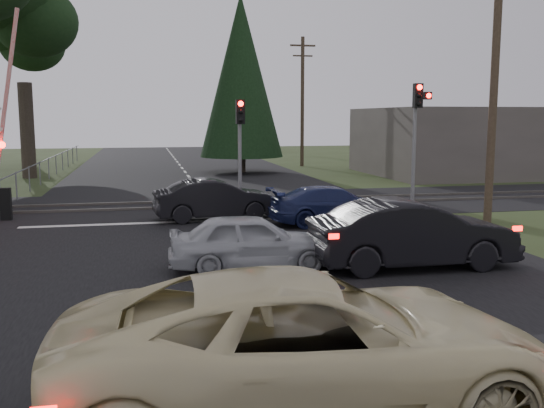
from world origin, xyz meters
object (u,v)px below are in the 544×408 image
object	(u,v)px
dark_car_far	(216,200)
blue_sedan	(333,205)
traffic_signal_right	(418,121)
dark_hatchback	(412,234)
silver_car	(251,241)
utility_pole_far	(244,106)
cream_coupe	(310,344)
utility_pole_near	(495,77)
traffic_signal_center	(240,135)
utility_pole_mid	(302,99)

from	to	relation	value
dark_car_far	blue_sedan	bearing A→B (deg)	-119.69
traffic_signal_right	dark_hatchback	world-z (taller)	traffic_signal_right
silver_car	traffic_signal_right	bearing A→B (deg)	-42.04
utility_pole_far	cream_coupe	distance (m)	61.09
cream_coupe	blue_sedan	size ratio (longest dim) A/B	1.40
traffic_signal_right	utility_pole_near	bearing A→B (deg)	-74.66
silver_car	blue_sedan	distance (m)	6.43
blue_sedan	utility_pole_near	bearing A→B (deg)	-101.81
cream_coupe	utility_pole_far	bearing A→B (deg)	-6.19
dark_hatchback	silver_car	bearing A→B (deg)	80.50
dark_hatchback	silver_car	size ratio (longest dim) A/B	1.26
dark_hatchback	blue_sedan	world-z (taller)	dark_hatchback
cream_coupe	silver_car	size ratio (longest dim) A/B	1.57
traffic_signal_right	silver_car	size ratio (longest dim) A/B	1.25
traffic_signal_right	dark_car_far	xyz separation A→B (m)	(-7.75, -0.97, -2.63)
utility_pole_near	utility_pole_far	xyz separation A→B (m)	(0.00, 49.00, 0.00)
traffic_signal_center	blue_sedan	distance (m)	5.05
cream_coupe	dark_car_far	world-z (taller)	cream_coupe
dark_hatchback	utility_pole_far	bearing A→B (deg)	-5.15
traffic_signal_center	silver_car	size ratio (longest dim) A/B	1.09
traffic_signal_right	silver_car	xyz separation A→B (m)	(-7.75, -7.93, -2.67)
utility_pole_far	dark_hatchback	size ratio (longest dim) A/B	1.90
traffic_signal_right	cream_coupe	distance (m)	17.08
traffic_signal_right	utility_pole_mid	bearing A→B (deg)	87.34
traffic_signal_right	cream_coupe	world-z (taller)	traffic_signal_right
utility_pole_far	blue_sedan	bearing A→B (deg)	-95.99
traffic_signal_center	utility_pole_far	bearing A→B (deg)	80.40
utility_pole_far	cream_coupe	bearing A→B (deg)	-98.69
traffic_signal_center	utility_pole_mid	size ratio (longest dim) A/B	0.46
traffic_signal_center	blue_sedan	xyz separation A→B (m)	(2.45, -3.83, -2.19)
blue_sedan	dark_car_far	world-z (taller)	dark_car_far
silver_car	cream_coupe	bearing A→B (deg)	178.02
traffic_signal_center	dark_hatchback	size ratio (longest dim) A/B	0.86
utility_pole_near	dark_car_far	world-z (taller)	utility_pole_near
traffic_signal_right	utility_pole_near	world-z (taller)	utility_pole_near
utility_pole_far	cream_coupe	world-z (taller)	utility_pole_far
utility_pole_far	dark_car_far	size ratio (longest dim) A/B	2.16
utility_pole_near	blue_sedan	world-z (taller)	utility_pole_near
dark_hatchback	silver_car	xyz separation A→B (m)	(-3.66, 0.62, -0.14)
utility_pole_mid	dark_car_far	bearing A→B (deg)	-112.03
utility_pole_near	traffic_signal_center	bearing A→B (deg)	148.05
traffic_signal_center	silver_car	world-z (taller)	traffic_signal_center
traffic_signal_right	dark_hatchback	size ratio (longest dim) A/B	0.99
utility_pole_mid	dark_hatchback	xyz separation A→B (m)	(-5.04, -29.08, -3.94)
utility_pole_far	dark_hatchback	xyz separation A→B (m)	(-5.04, -54.08, -3.94)
traffic_signal_center	blue_sedan	bearing A→B (deg)	-57.45
traffic_signal_center	cream_coupe	distance (m)	16.16
blue_sedan	dark_car_far	bearing A→B (deg)	63.23
traffic_signal_right	utility_pole_far	size ratio (longest dim) A/B	0.52
silver_car	dark_car_far	world-z (taller)	dark_car_far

